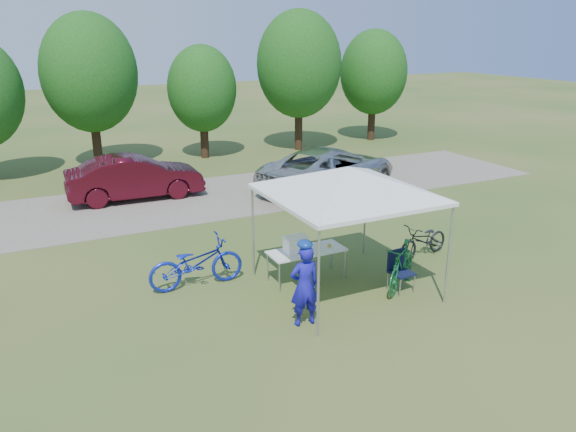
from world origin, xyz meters
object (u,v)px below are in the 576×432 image
(bike_green, at_px, (402,266))
(sedan, at_px, (135,177))
(cyclist, at_px, (304,286))
(minivan, at_px, (330,169))
(cooler, at_px, (296,244))
(bike_dark, at_px, (424,240))
(folding_table, at_px, (307,252))
(folding_chair, at_px, (399,267))
(bike_blue, at_px, (196,263))

(bike_green, height_order, sedan, sedan)
(cyclist, distance_m, minivan, 9.49)
(cooler, relative_size, bike_dark, 0.31)
(cyclist, bearing_deg, sedan, -81.08)
(folding_table, bearing_deg, bike_green, -37.49)
(cyclist, bearing_deg, bike_green, -166.84)
(folding_chair, height_order, cooler, cooler)
(cooler, height_order, bike_blue, bike_blue)
(bike_dark, distance_m, minivan, 6.36)
(sedan, bearing_deg, cyclist, -172.23)
(cyclist, height_order, minivan, cyclist)
(folding_table, height_order, bike_green, bike_green)
(cooler, bearing_deg, bike_green, -33.39)
(bike_blue, bearing_deg, folding_table, -107.45)
(bike_blue, height_order, sedan, sedan)
(folding_chair, relative_size, sedan, 0.20)
(folding_table, distance_m, bike_blue, 2.44)
(cooler, xyz_separation_m, cyclist, (-0.72, -1.76, -0.10))
(folding_table, relative_size, cyclist, 1.08)
(bike_blue, bearing_deg, folding_chair, -117.50)
(cyclist, height_order, bike_dark, cyclist)
(folding_table, bearing_deg, sedan, 104.29)
(minivan, relative_size, sedan, 1.26)
(folding_table, xyz_separation_m, bike_blue, (-2.32, 0.76, -0.12))
(cyclist, relative_size, bike_dark, 0.97)
(bike_dark, xyz_separation_m, minivan, (0.97, 6.27, 0.35))
(bike_blue, bearing_deg, cooler, -109.66)
(folding_table, height_order, bike_dark, bike_dark)
(bike_blue, bearing_deg, minivan, -49.56)
(sedan, bearing_deg, cooler, -166.01)
(cyclist, xyz_separation_m, sedan, (-1.09, 9.94, -0.06))
(folding_chair, distance_m, sedan, 10.16)
(cyclist, xyz_separation_m, bike_green, (2.65, 0.49, -0.29))
(folding_table, height_order, sedan, sedan)
(bike_green, distance_m, sedan, 10.16)
(folding_chair, relative_size, bike_dark, 0.54)
(cooler, distance_m, bike_green, 2.34)
(folding_chair, height_order, bike_blue, bike_blue)
(bike_dark, relative_size, sedan, 0.38)
(minivan, bearing_deg, bike_green, 138.52)
(cyclist, bearing_deg, bike_blue, -59.55)
(sedan, bearing_deg, bike_blue, 179.66)
(cyclist, bearing_deg, folding_table, -116.68)
(bike_blue, bearing_deg, bike_green, -116.36)
(minivan, bearing_deg, cyclist, 124.20)
(cyclist, height_order, sedan, cyclist)
(cooler, bearing_deg, bike_dark, -1.55)
(bike_dark, height_order, minivan, minivan)
(cooler, height_order, sedan, sedan)
(bike_dark, bearing_deg, bike_green, -64.23)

